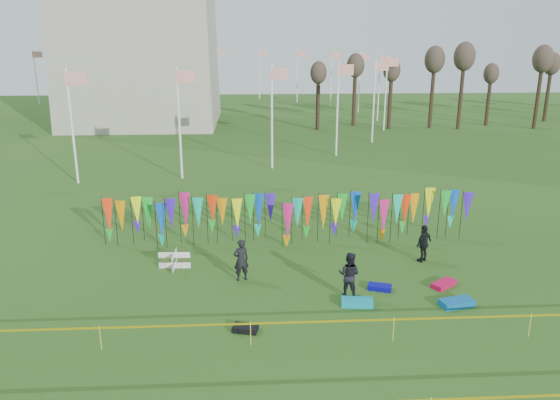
{
  "coord_description": "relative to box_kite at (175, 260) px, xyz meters",
  "views": [
    {
      "loc": [
        -1.77,
        -18.27,
        10.12
      ],
      "look_at": [
        -0.39,
        6.0,
        2.74
      ],
      "focal_mm": 35.0,
      "sensor_mm": 36.0,
      "label": 1
    }
  ],
  "objects": [
    {
      "name": "kite_bag_turquoise",
      "position": [
        7.55,
        -3.93,
        -0.28
      ],
      "size": [
        1.29,
        0.77,
        0.24
      ],
      "primitive_type": "cube",
      "rotation": [
        0.0,
        0.0,
        -0.14
      ],
      "color": "#0CA2C2",
      "rests_on": "ground"
    },
    {
      "name": "caution_tape_near",
      "position": [
        5.0,
        -6.56,
        0.38
      ],
      "size": [
        26.0,
        0.02,
        0.9
      ],
      "color": "#FFE905",
      "rests_on": "ground"
    },
    {
      "name": "box_kite",
      "position": [
        0.0,
        0.0,
        0.0
      ],
      "size": [
        0.72,
        0.72,
        0.8
      ],
      "rotation": [
        0.0,
        0.0,
        -0.04
      ],
      "color": "red",
      "rests_on": "ground"
    },
    {
      "name": "ground",
      "position": [
        5.22,
        -4.63,
        -0.4
      ],
      "size": [
        160.0,
        160.0,
        0.0
      ],
      "primitive_type": "plane",
      "color": "#264D15",
      "rests_on": "ground"
    },
    {
      "name": "kite_bag_teal",
      "position": [
        11.42,
        -4.19,
        -0.28
      ],
      "size": [
        1.42,
        0.92,
        0.25
      ],
      "primitive_type": "cube",
      "rotation": [
        0.0,
        0.0,
        0.24
      ],
      "color": "#0C5FA8",
      "rests_on": "ground"
    },
    {
      "name": "person_right",
      "position": [
        11.44,
        0.19,
        0.49
      ],
      "size": [
        1.19,
        1.11,
        1.78
      ],
      "primitive_type": "imported",
      "rotation": [
        0.0,
        0.0,
        3.8
      ],
      "color": "black",
      "rests_on": "ground"
    },
    {
      "name": "tree_line",
      "position": [
        37.22,
        39.37,
        5.77
      ],
      "size": [
        53.92,
        1.92,
        7.84
      ],
      "color": "#3A271D",
      "rests_on": "ground"
    },
    {
      "name": "kite_bag_red",
      "position": [
        11.51,
        -2.48,
        -0.3
      ],
      "size": [
        1.25,
        1.11,
        0.21
      ],
      "primitive_type": "cube",
      "rotation": [
        0.0,
        0.0,
        0.64
      ],
      "color": "#CF0D42",
      "rests_on": "ground"
    },
    {
      "name": "person_mid",
      "position": [
        7.35,
        -3.14,
        0.54
      ],
      "size": [
        1.07,
        0.93,
        1.89
      ],
      "primitive_type": "imported",
      "rotation": [
        0.0,
        0.0,
        2.66
      ],
      "color": "black",
      "rests_on": "ground"
    },
    {
      "name": "banner_row",
      "position": [
        5.5,
        3.01,
        1.21
      ],
      "size": [
        18.64,
        0.64,
        2.49
      ],
      "color": "black",
      "rests_on": "ground"
    },
    {
      "name": "kite_bag_black",
      "position": [
        3.2,
        -5.61,
        -0.3
      ],
      "size": [
        0.98,
        0.71,
        0.2
      ],
      "primitive_type": "cube",
      "rotation": [
        0.0,
        0.0,
        -0.25
      ],
      "color": "black",
      "rests_on": "ground"
    },
    {
      "name": "person_left",
      "position": [
        3.02,
        -1.36,
        0.53
      ],
      "size": [
        0.8,
        0.69,
        1.86
      ],
      "primitive_type": "imported",
      "rotation": [
        0.0,
        0.0,
        3.48
      ],
      "color": "black",
      "rests_on": "ground"
    },
    {
      "name": "kite_bag_blue",
      "position": [
        8.75,
        -2.61,
        -0.3
      ],
      "size": [
        1.06,
        0.78,
        0.2
      ],
      "primitive_type": "cube",
      "rotation": [
        0.0,
        0.0,
        -0.33
      ],
      "color": "#0A0999",
      "rests_on": "ground"
    },
    {
      "name": "flagpole_ring",
      "position": [
        -8.78,
        43.37,
        3.6
      ],
      "size": [
        57.4,
        56.16,
        8.0
      ],
      "color": "white",
      "rests_on": "ground"
    }
  ]
}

